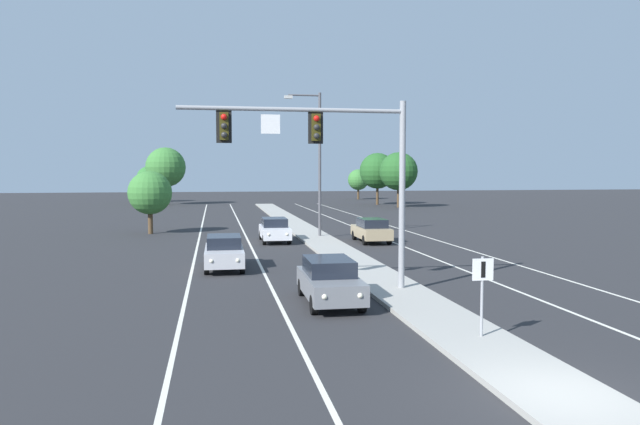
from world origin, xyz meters
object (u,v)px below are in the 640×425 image
(tree_far_left_b, at_px, (150,193))
(tree_far_right_b, at_px, (358,180))
(car_receding_tan, at_px, (371,230))
(car_oncoming_silver, at_px, (224,252))
(street_lamp_median, at_px, (317,156))
(car_oncoming_grey, at_px, (330,280))
(tree_far_right_c, at_px, (399,171))
(tree_far_left_a, at_px, (149,179))
(median_sign_post, at_px, (482,284))
(car_oncoming_white, at_px, (275,230))
(tree_far_right_a, at_px, (378,171))
(overhead_signal_mast, at_px, (331,152))
(tree_far_left_c, at_px, (166,167))

(tree_far_left_b, xyz_separation_m, tree_far_right_b, (28.79, 51.54, 0.25))
(tree_far_left_b, bearing_deg, car_receding_tan, -28.74)
(car_oncoming_silver, relative_size, tree_far_right_b, 0.88)
(street_lamp_median, xyz_separation_m, car_oncoming_grey, (-3.10, -20.62, -4.97))
(tree_far_right_c, bearing_deg, tree_far_left_a, 149.01)
(car_oncoming_silver, bearing_deg, median_sign_post, -63.71)
(car_oncoming_white, xyz_separation_m, tree_far_right_a, (18.89, 42.08, 3.97))
(car_oncoming_grey, distance_m, tree_far_left_b, 27.13)
(street_lamp_median, relative_size, car_oncoming_white, 2.23)
(tree_far_right_b, bearing_deg, overhead_signal_mast, -104.60)
(median_sign_post, relative_size, tree_far_left_b, 0.47)
(median_sign_post, height_order, tree_far_right_b, tree_far_right_b)
(overhead_signal_mast, relative_size, tree_far_left_c, 1.06)
(car_oncoming_white, height_order, tree_far_left_c, tree_far_left_c)
(car_receding_tan, distance_m, tree_far_right_b, 61.38)
(car_oncoming_white, bearing_deg, car_oncoming_silver, -108.36)
(car_receding_tan, bearing_deg, tree_far_right_c, 69.73)
(car_oncoming_white, relative_size, tree_far_left_c, 0.55)
(street_lamp_median, bearing_deg, car_oncoming_white, -149.91)
(street_lamp_median, distance_m, tree_far_left_c, 47.69)
(car_receding_tan, distance_m, tree_far_left_a, 60.48)
(street_lamp_median, bearing_deg, tree_far_left_a, 107.54)
(overhead_signal_mast, bearing_deg, median_sign_post, -67.88)
(tree_far_left_b, bearing_deg, median_sign_post, -68.94)
(car_oncoming_white, height_order, tree_far_left_b, tree_far_left_b)
(median_sign_post, height_order, tree_far_left_b, tree_far_left_b)
(tree_far_left_b, bearing_deg, tree_far_right_c, 45.02)
(car_receding_tan, distance_m, tree_far_left_b, 17.21)
(car_oncoming_silver, bearing_deg, tree_far_left_b, 106.67)
(median_sign_post, height_order, tree_far_right_a, tree_far_right_a)
(tree_far_right_a, xyz_separation_m, tree_far_left_b, (-27.57, -35.28, -1.71))
(median_sign_post, xyz_separation_m, tree_far_right_a, (15.64, 66.26, 3.21))
(car_oncoming_grey, distance_m, car_oncoming_silver, 8.99)
(tree_far_right_c, height_order, tree_far_left_b, tree_far_right_c)
(median_sign_post, height_order, tree_far_right_c, tree_far_right_c)
(car_oncoming_white, relative_size, tree_far_left_b, 0.95)
(car_receding_tan, xyz_separation_m, tree_far_right_a, (12.61, 43.48, 3.97))
(car_oncoming_white, relative_size, car_receding_tan, 1.00)
(tree_far_left_a, distance_m, tree_far_right_a, 35.40)
(car_receding_tan, bearing_deg, street_lamp_median, 133.90)
(median_sign_post, bearing_deg, street_lamp_median, 90.19)
(tree_far_right_b, bearing_deg, tree_far_left_b, -119.19)
(car_oncoming_silver, relative_size, car_receding_tan, 1.00)
(street_lamp_median, xyz_separation_m, tree_far_right_b, (16.95, 56.51, -2.47))
(car_receding_tan, xyz_separation_m, tree_far_right_b, (13.83, 59.75, 2.50))
(car_receding_tan, distance_m, tree_far_right_c, 39.37)
(car_oncoming_silver, relative_size, tree_far_left_a, 0.81)
(overhead_signal_mast, distance_m, car_receding_tan, 17.48)
(street_lamp_median, distance_m, tree_far_left_a, 56.40)
(median_sign_post, xyz_separation_m, car_oncoming_white, (-3.25, 24.18, -0.77))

